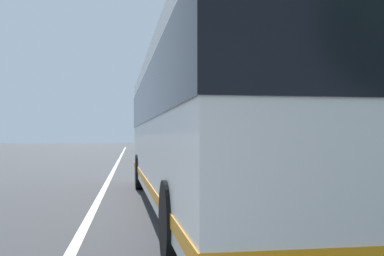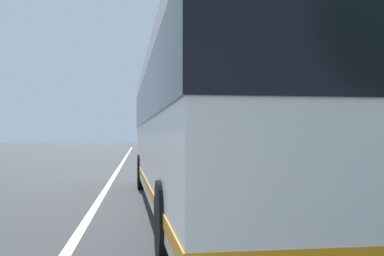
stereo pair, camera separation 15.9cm
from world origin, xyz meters
name	(u,v)px [view 1 (the left image)]	position (x,y,z in m)	size (l,w,h in m)	color
lane_divider_line	(96,204)	(10.00, 0.00, 0.00)	(110.00, 0.16, 0.01)	silver
coach_bus	(206,121)	(8.94, -2.33, 1.85)	(12.43, 2.94, 3.20)	silver
car_far_distant	(169,149)	(28.24, -3.16, 0.71)	(4.22, 1.93, 1.50)	#2D7238
car_behind_bus	(147,145)	(46.98, -2.44, 0.69)	(4.24, 2.08, 1.46)	red
roadside_tree_mid_block	(334,22)	(12.53, -6.85, 4.96)	(3.21, 3.21, 6.63)	brown
roadside_tree_far_block	(252,87)	(27.73, -8.41, 4.65)	(3.17, 3.17, 6.26)	brown
utility_pole	(292,75)	(17.33, -7.26, 4.04)	(0.26, 0.26, 8.08)	slate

